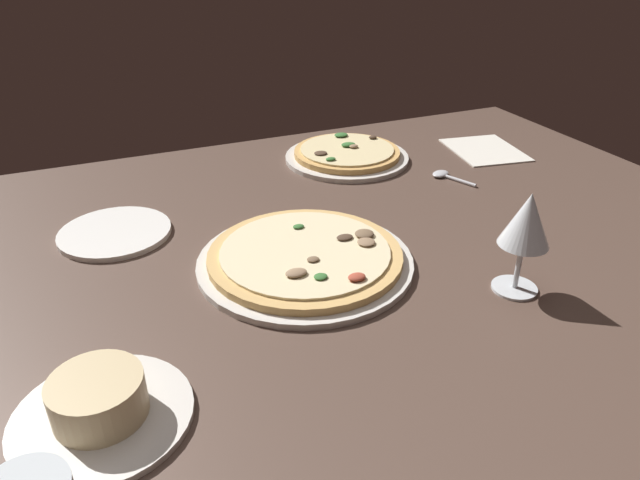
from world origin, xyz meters
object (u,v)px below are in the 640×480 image
(ramekin_on_saucer, at_px, (100,405))
(spoon, at_px, (445,175))
(pizza_side, at_px, (347,154))
(paper_menu, at_px, (485,150))
(side_plate, at_px, (115,233))
(wine_glass_far, at_px, (527,224))
(pizza_main, at_px, (306,258))

(ramekin_on_saucer, height_order, spoon, ramekin_on_saucer)
(pizza_side, relative_size, ramekin_on_saucer, 1.41)
(pizza_side, xyz_separation_m, paper_menu, (-0.31, 0.07, -0.01))
(ramekin_on_saucer, relative_size, side_plate, 1.03)
(side_plate, distance_m, paper_menu, 0.82)
(wine_glass_far, xyz_separation_m, side_plate, (0.50, -0.39, -0.10))
(pizza_main, bearing_deg, pizza_side, -123.73)
(ramekin_on_saucer, relative_size, paper_menu, 1.06)
(spoon, bearing_deg, ramekin_on_saucer, 30.10)
(ramekin_on_saucer, distance_m, spoon, 0.81)
(pizza_main, bearing_deg, ramekin_on_saucer, 33.13)
(pizza_main, xyz_separation_m, pizza_side, (-0.25, -0.37, -0.00))
(wine_glass_far, height_order, spoon, wine_glass_far)
(pizza_side, relative_size, side_plate, 1.46)
(paper_menu, height_order, spoon, spoon)
(ramekin_on_saucer, bearing_deg, pizza_main, -146.87)
(ramekin_on_saucer, height_order, side_plate, ramekin_on_saucer)
(pizza_side, relative_size, paper_menu, 1.50)
(ramekin_on_saucer, height_order, paper_menu, ramekin_on_saucer)
(pizza_main, distance_m, wine_glass_far, 0.32)
(ramekin_on_saucer, xyz_separation_m, wine_glass_far, (-0.56, -0.03, 0.08))
(pizza_side, height_order, ramekin_on_saucer, ramekin_on_saucer)
(ramekin_on_saucer, bearing_deg, paper_menu, -150.09)
(ramekin_on_saucer, bearing_deg, side_plate, -97.85)
(pizza_side, relative_size, wine_glass_far, 1.79)
(pizza_main, relative_size, side_plate, 1.79)
(side_plate, height_order, spoon, spoon)
(ramekin_on_saucer, relative_size, wine_glass_far, 1.27)
(paper_menu, xyz_separation_m, spoon, (0.17, 0.10, 0.00))
(paper_menu, bearing_deg, pizza_side, -3.84)
(wine_glass_far, height_order, side_plate, wine_glass_far)
(wine_glass_far, distance_m, paper_menu, 0.58)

